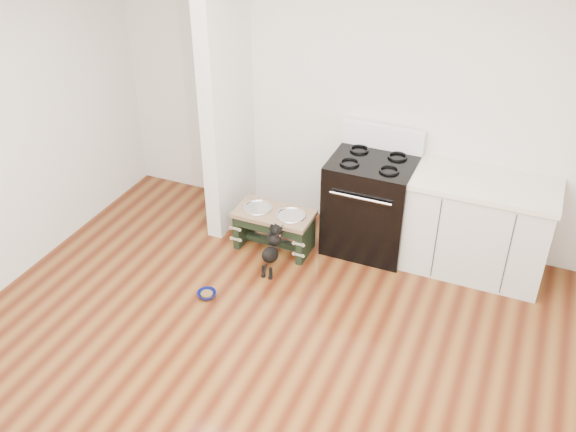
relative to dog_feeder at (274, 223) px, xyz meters
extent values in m
plane|color=#471B0C|center=(0.56, -1.76, -0.29)|extent=(5.00, 5.00, 0.00)
plane|color=silver|center=(0.56, 0.74, 1.06)|extent=(5.00, 0.00, 5.00)
plane|color=white|center=(0.56, -1.76, 2.41)|extent=(5.00, 5.00, 0.00)
cube|color=silver|center=(-0.62, 0.34, 1.06)|extent=(0.15, 0.80, 2.70)
cube|color=black|center=(0.81, 0.39, 0.17)|extent=(0.76, 0.65, 0.92)
cube|color=black|center=(0.81, 0.08, 0.11)|extent=(0.58, 0.02, 0.50)
cylinder|color=silver|center=(0.81, 0.04, 0.43)|extent=(0.56, 0.02, 0.02)
cube|color=white|center=(0.81, 0.67, 0.74)|extent=(0.76, 0.08, 0.22)
torus|color=black|center=(0.63, 0.25, 0.65)|extent=(0.18, 0.18, 0.02)
torus|color=black|center=(0.99, 0.25, 0.65)|extent=(0.18, 0.18, 0.02)
torus|color=black|center=(0.63, 0.53, 0.65)|extent=(0.18, 0.18, 0.02)
torus|color=black|center=(0.99, 0.53, 0.65)|extent=(0.18, 0.18, 0.02)
cube|color=silver|center=(1.79, 0.42, 0.14)|extent=(1.20, 0.60, 0.86)
cube|color=beige|center=(1.79, 0.42, 0.60)|extent=(1.24, 0.64, 0.05)
cube|color=black|center=(1.79, 0.16, -0.24)|extent=(1.20, 0.06, 0.10)
cube|color=black|center=(-0.32, 0.01, -0.11)|extent=(0.06, 0.35, 0.36)
cube|color=black|center=(0.32, 0.01, -0.11)|extent=(0.06, 0.35, 0.36)
cube|color=black|center=(0.00, -0.15, 0.03)|extent=(0.58, 0.03, 0.09)
cube|color=black|center=(0.00, 0.01, -0.23)|extent=(0.58, 0.06, 0.06)
cube|color=brown|center=(0.00, 0.01, 0.10)|extent=(0.73, 0.39, 0.04)
cylinder|color=silver|center=(-0.17, 0.01, 0.10)|extent=(0.25, 0.25, 0.05)
cylinder|color=silver|center=(0.17, 0.01, 0.10)|extent=(0.25, 0.25, 0.05)
torus|color=silver|center=(-0.17, 0.01, 0.12)|extent=(0.28, 0.28, 0.02)
torus|color=silver|center=(0.17, 0.01, 0.12)|extent=(0.28, 0.28, 0.02)
cylinder|color=black|center=(0.10, -0.45, -0.23)|extent=(0.03, 0.03, 0.11)
cylinder|color=black|center=(0.17, -0.45, -0.23)|extent=(0.03, 0.03, 0.11)
sphere|color=black|center=(0.10, -0.46, -0.27)|extent=(0.04, 0.04, 0.04)
sphere|color=black|center=(0.17, -0.46, -0.27)|extent=(0.04, 0.04, 0.04)
ellipsoid|color=black|center=(0.13, -0.37, -0.09)|extent=(0.13, 0.30, 0.26)
sphere|color=black|center=(0.13, -0.28, 0.02)|extent=(0.12, 0.12, 0.12)
sphere|color=black|center=(0.13, -0.24, 0.10)|extent=(0.10, 0.10, 0.10)
sphere|color=black|center=(0.10, -0.17, 0.10)|extent=(0.04, 0.04, 0.04)
sphere|color=black|center=(0.16, -0.17, 0.10)|extent=(0.04, 0.04, 0.04)
cylinder|color=black|center=(0.13, -0.49, -0.17)|extent=(0.02, 0.08, 0.10)
torus|color=#E24260|center=(0.13, -0.26, 0.06)|extent=(0.10, 0.06, 0.09)
imported|color=navy|center=(-0.24, -0.90, -0.26)|extent=(0.20, 0.20, 0.05)
cylinder|color=#543618|center=(-0.24, -0.90, -0.26)|extent=(0.11, 0.11, 0.02)
camera|label=1|loc=(2.10, -4.58, 3.30)|focal=40.00mm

